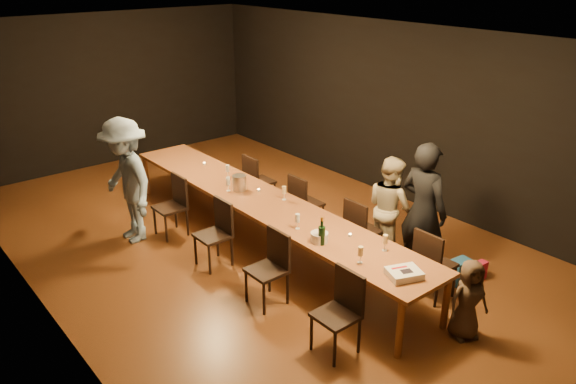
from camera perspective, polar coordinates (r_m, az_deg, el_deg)
ground at (r=8.34m, az=-2.54°, el=-5.52°), size 10.00×10.00×0.00m
room_shell at (r=7.58m, az=-2.82°, el=8.45°), size 6.04×10.04×3.02m
table at (r=8.03m, az=-2.63°, el=-1.11°), size 0.90×6.00×0.75m
chair_right_0 at (r=7.19m, az=14.73°, el=-7.00°), size 0.42×0.42×0.93m
chair_right_1 at (r=7.85m, az=7.71°, el=-3.81°), size 0.42×0.42×0.93m
chair_right_2 at (r=8.62m, az=1.91°, el=-1.10°), size 0.42×0.42×0.93m
chair_right_3 at (r=9.48m, az=-2.89°, el=1.15°), size 0.42×0.42×0.93m
chair_left_0 at (r=6.07m, az=4.89°, el=-12.31°), size 0.42×0.42×0.93m
chair_left_1 at (r=6.83m, az=-2.20°, el=-7.89°), size 0.42×0.42×0.93m
chair_left_2 at (r=7.70m, az=-7.66°, el=-4.33°), size 0.42×0.42×0.93m
chair_left_3 at (r=8.66m, az=-11.92°, el=-1.49°), size 0.42×0.42×0.93m
woman_birthday at (r=7.45m, az=13.57°, el=-1.85°), size 0.46×0.69×1.85m
woman_tan at (r=7.92m, az=10.31°, el=-1.53°), size 0.69×0.81×1.48m
man_blue at (r=8.50m, az=-16.07°, el=1.09°), size 0.73×1.23×1.88m
child at (r=6.56m, az=17.86°, el=-10.37°), size 0.55×0.46×0.95m
gift_bag_red at (r=7.90m, az=18.86°, el=-7.57°), size 0.21×0.12×0.24m
gift_bag_blue at (r=7.71m, az=17.05°, el=-7.70°), size 0.28×0.20×0.33m
birthday_cake at (r=6.24m, az=11.71°, el=-8.10°), size 0.43×0.39×0.08m
plate_stack at (r=6.83m, az=3.20°, el=-4.61°), size 0.28×0.28×0.12m
champagne_bottle at (r=6.72m, az=3.45°, el=-3.97°), size 0.11×0.11×0.36m
ice_bucket at (r=8.34m, az=-4.97°, el=0.95°), size 0.27×0.27×0.23m
wineglass_0 at (r=6.40m, az=7.37°, el=-6.35°), size 0.06×0.06×0.21m
wineglass_1 at (r=6.70m, az=9.83°, el=-5.11°), size 0.06×0.06×0.21m
wineglass_2 at (r=7.12m, az=0.97°, el=-3.01°), size 0.06×0.06×0.21m
wineglass_3 at (r=7.97m, az=-0.40°, el=-0.11°), size 0.06×0.06×0.21m
wineglass_4 at (r=8.32m, az=-6.10°, el=0.78°), size 0.06×0.06×0.21m
wineglass_5 at (r=8.84m, az=-6.15°, el=2.12°), size 0.06×0.06×0.21m
tealight_near at (r=7.01m, az=6.33°, el=-4.39°), size 0.05×0.05×0.03m
tealight_mid at (r=8.30m, az=-3.01°, el=0.18°), size 0.05×0.05×0.03m
tealight_far at (r=9.48m, az=-8.49°, el=2.87°), size 0.05×0.05×0.03m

